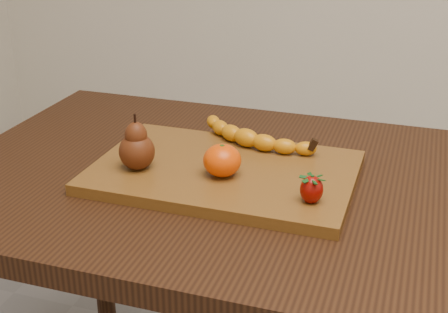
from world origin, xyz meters
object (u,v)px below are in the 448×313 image
(cutting_board, at_px, (224,172))
(pear, at_px, (136,142))
(mandarin, at_px, (222,160))
(table, at_px, (226,222))

(cutting_board, distance_m, pear, 0.16)
(pear, height_order, mandarin, pear)
(table, relative_size, mandarin, 15.45)
(table, distance_m, pear, 0.23)
(pear, bearing_deg, cutting_board, 19.55)
(mandarin, bearing_deg, cutting_board, 103.09)
(pear, distance_m, mandarin, 0.15)
(cutting_board, xyz_separation_m, mandarin, (0.01, -0.03, 0.04))
(mandarin, bearing_deg, pear, -173.27)
(cutting_board, xyz_separation_m, pear, (-0.14, -0.05, 0.06))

